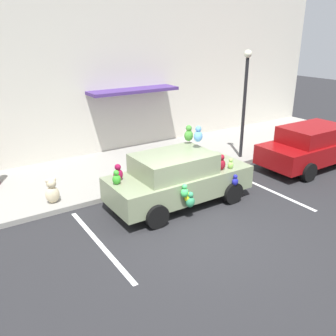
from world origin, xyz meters
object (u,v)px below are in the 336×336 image
(plush_covered_car, at_px, (178,178))
(teddy_bear_on_sidewalk, at_px, (52,191))
(parked_sedan_behind, at_px, (314,146))
(street_lamp_post, at_px, (245,94))

(plush_covered_car, xyz_separation_m, teddy_bear_on_sidewalk, (-3.11, 1.74, -0.31))
(parked_sedan_behind, bearing_deg, teddy_bear_on_sidewalk, 168.11)
(teddy_bear_on_sidewalk, relative_size, street_lamp_post, 0.19)
(parked_sedan_behind, xyz_separation_m, street_lamp_post, (-1.78, 1.92, 1.78))
(parked_sedan_behind, distance_m, street_lamp_post, 3.17)
(plush_covered_car, height_order, parked_sedan_behind, plush_covered_car)
(plush_covered_car, distance_m, parked_sedan_behind, 5.95)
(plush_covered_car, bearing_deg, parked_sedan_behind, -1.60)
(plush_covered_car, xyz_separation_m, street_lamp_post, (4.16, 1.75, 1.76))
(plush_covered_car, bearing_deg, teddy_bear_on_sidewalk, 150.79)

